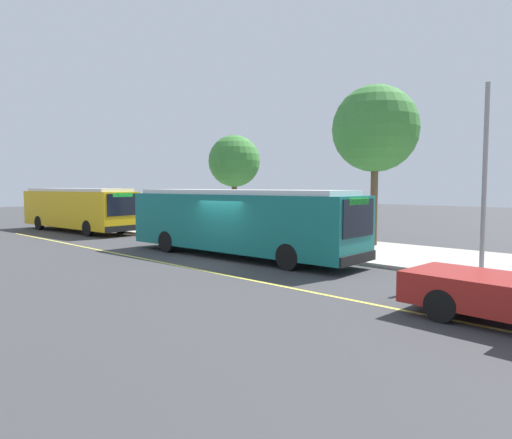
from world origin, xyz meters
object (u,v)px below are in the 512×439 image
at_px(waiting_bench, 270,231).
at_px(route_sign_post, 269,210).
at_px(transit_bus_main, 238,220).
at_px(pedestrian_commuter, 232,221).
at_px(transit_bus_second, 78,208).

bearing_deg(waiting_bench, route_sign_post, -48.81).
relative_size(transit_bus_main, route_sign_post, 4.24).
xyz_separation_m(waiting_bench, pedestrian_commuter, (-2.01, -0.99, 0.48)).
height_order(transit_bus_second, waiting_bench, transit_bus_second).
xyz_separation_m(transit_bus_second, pedestrian_commuter, (11.60, 3.60, -0.50)).
bearing_deg(waiting_bench, transit_bus_main, -62.81).
height_order(waiting_bench, pedestrian_commuter, pedestrian_commuter).
bearing_deg(transit_bus_second, pedestrian_commuter, 17.25).
height_order(transit_bus_main, route_sign_post, same).
xyz_separation_m(route_sign_post, pedestrian_commuter, (-4.00, 1.29, -0.84)).
relative_size(transit_bus_main, waiting_bench, 7.43).
height_order(route_sign_post, pedestrian_commuter, route_sign_post).
bearing_deg(route_sign_post, waiting_bench, 131.19).
distance_m(waiting_bench, pedestrian_commuter, 2.29).
bearing_deg(pedestrian_commuter, route_sign_post, -17.91).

